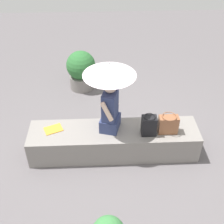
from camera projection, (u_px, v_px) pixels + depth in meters
ground_plane at (114, 151)px, 4.96m from camera, size 14.00×14.00×0.00m
stone_bench at (114, 141)px, 4.81m from camera, size 2.74×0.63×0.48m
person_seated at (110, 109)px, 4.47m from camera, size 0.36×0.51×0.90m
parasol at (109, 70)px, 4.10m from camera, size 0.78×0.78×1.17m
handbag_black at (149, 125)px, 4.50m from camera, size 0.23×0.17×0.35m
tote_bag_canvas at (168, 124)px, 4.54m from camera, size 0.31×0.23×0.32m
magazine at (53, 129)px, 4.68m from camera, size 0.34×0.29×0.01m
planter_far at (81, 70)px, 6.27m from camera, size 0.62×0.62×0.86m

